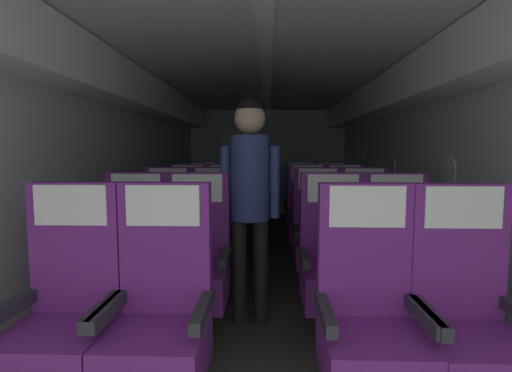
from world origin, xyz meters
TOP-DOWN VIEW (x-y plane):
  - ground at (0.00, 3.74)m, footprint 3.41×7.87m
  - fuselage_shell at (0.00, 3.99)m, footprint 3.29×7.52m
  - seat_a_left_window at (-0.95, 1.44)m, footprint 0.48×0.48m
  - seat_a_left_aisle at (-0.49, 1.44)m, footprint 0.48×0.48m
  - seat_a_right_aisle at (0.95, 1.42)m, footprint 0.48×0.48m
  - seat_a_right_window at (0.50, 1.43)m, footprint 0.48×0.48m
  - seat_b_left_window at (-0.94, 2.35)m, footprint 0.48×0.48m
  - seat_b_left_aisle at (-0.49, 2.32)m, footprint 0.48×0.48m
  - seat_b_right_aisle at (0.93, 2.33)m, footprint 0.48×0.48m
  - seat_b_right_window at (0.49, 2.33)m, footprint 0.48×0.48m
  - seat_c_left_window at (-0.94, 3.25)m, footprint 0.48×0.48m
  - seat_c_left_aisle at (-0.49, 3.25)m, footprint 0.48×0.48m
  - seat_c_right_aisle at (0.94, 3.25)m, footprint 0.48×0.48m
  - seat_c_right_window at (0.50, 3.23)m, footprint 0.48×0.48m
  - seat_d_left_window at (-0.94, 4.16)m, footprint 0.48×0.48m
  - seat_d_left_aisle at (-0.49, 4.14)m, footprint 0.48×0.48m
  - seat_d_right_aisle at (0.94, 4.15)m, footprint 0.48×0.48m
  - seat_d_right_window at (0.49, 4.14)m, footprint 0.48×0.48m
  - seat_e_left_window at (-0.93, 5.07)m, footprint 0.48×0.48m
  - seat_e_left_aisle at (-0.49, 5.07)m, footprint 0.48×0.48m
  - seat_e_right_aisle at (0.93, 5.05)m, footprint 0.48×0.48m
  - seat_e_right_window at (0.49, 5.05)m, footprint 0.48×0.48m
  - flight_attendant at (-0.11, 2.47)m, footprint 0.43×0.28m

SIDE VIEW (x-z plane):
  - ground at x=0.00m, z-range -0.02..0.00m
  - seat_a_left_window at x=-0.95m, z-range -0.09..1.05m
  - seat_a_left_aisle at x=-0.49m, z-range -0.09..1.05m
  - seat_a_right_aisle at x=0.95m, z-range -0.09..1.05m
  - seat_a_right_window at x=0.50m, z-range -0.09..1.05m
  - seat_b_left_window at x=-0.94m, z-range -0.09..1.05m
  - seat_b_left_aisle at x=-0.49m, z-range -0.09..1.05m
  - seat_b_right_aisle at x=0.93m, z-range -0.09..1.05m
  - seat_b_right_window at x=0.49m, z-range -0.09..1.05m
  - seat_c_left_window at x=-0.94m, z-range -0.09..1.05m
  - seat_c_left_aisle at x=-0.49m, z-range -0.09..1.05m
  - seat_c_right_aisle at x=0.94m, z-range -0.09..1.05m
  - seat_c_right_window at x=0.50m, z-range -0.09..1.05m
  - seat_d_left_window at x=-0.94m, z-range -0.09..1.05m
  - seat_d_left_aisle at x=-0.49m, z-range -0.09..1.05m
  - seat_d_right_aisle at x=0.94m, z-range -0.09..1.05m
  - seat_d_right_window at x=0.49m, z-range -0.09..1.05m
  - seat_e_left_window at x=-0.93m, z-range -0.09..1.05m
  - seat_e_left_aisle at x=-0.49m, z-range -0.09..1.05m
  - seat_e_right_aisle at x=0.93m, z-range -0.09..1.05m
  - seat_e_right_window at x=0.49m, z-range -0.09..1.05m
  - flight_attendant at x=-0.11m, z-range 0.20..1.87m
  - fuselage_shell at x=0.00m, z-range 0.48..2.66m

